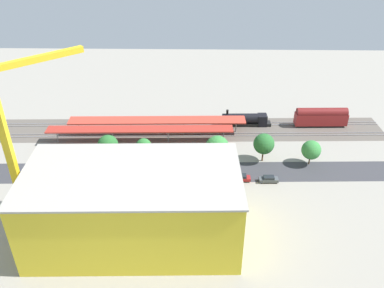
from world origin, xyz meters
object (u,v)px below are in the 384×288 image
Objects in this scene: platform_canopy_near at (140,129)px; street_tree_3 at (311,150)px; locomotive at (246,120)px; box_truck_1 at (182,183)px; parked_car_1 at (241,178)px; parked_car_2 at (215,178)px; street_tree_4 at (264,144)px; street_tree_1 at (144,146)px; traffic_light at (209,150)px; parked_car_3 at (187,178)px; construction_building at (134,207)px; passenger_coach at (321,117)px; box_truck_2 at (90,185)px; box_truck_0 at (176,184)px; street_tree_2 at (108,145)px; parked_car_0 at (269,179)px; tower_crane at (14,138)px; platform_canopy_far at (157,120)px; street_tree_0 at (217,148)px.

platform_canopy_near is 47.64m from street_tree_3.
box_truck_1 is at bearing 60.37° from locomotive.
parked_car_1 is 1.14× the size of parked_car_2.
locomotive is 20.58m from street_tree_4.
street_tree_1 is at bearing -22.01° from parked_car_2.
parked_car_3 is at bearing 55.33° from traffic_light.
construction_building is at bearing 93.23° from street_tree_1.
parked_car_2 is (33.73, 29.46, -2.44)m from passenger_coach.
street_tree_4 reaches higher than box_truck_1.
parked_car_2 is at bearing -171.55° from box_truck_2.
locomotive is at bearing -121.31° from box_truck_0.
box_truck_2 is at bearing 45.46° from street_tree_1.
street_tree_3 is at bearing -179.74° from street_tree_2.
street_tree_1 reaches higher than parked_car_0.
tower_crane reaches higher than street_tree_4.
parked_car_2 reaches higher than parked_car_1.
parked_car_0 is 33.21m from street_tree_1.
parked_car_2 is (6.59, 0.14, 0.01)m from parked_car_1.
passenger_coach is 3.44× the size of parked_car_3.
street_tree_4 reaches higher than platform_canopy_far.
street_tree_4 is (-2.40, 20.16, 3.39)m from locomotive.
street_tree_1 is (31.96, -7.76, 4.59)m from parked_car_0.
passenger_coach reaches higher than box_truck_0.
passenger_coach is at bearing -143.91° from parked_car_3.
box_truck_0 is at bearing -178.65° from box_truck_2.
parked_car_2 is at bearing 35.29° from street_tree_4.
street_tree_4 is (20.59, 20.16, 2.10)m from passenger_coach.
box_truck_0 is (16.21, 4.15, 0.89)m from parked_car_1.
parked_car_3 is at bearing -0.23° from parked_car_0.
platform_canopy_near is 38.70m from construction_building.
box_truck_1 is at bearing 150.45° from street_tree_2.
parked_car_3 is (40.69, 29.66, -2.45)m from passenger_coach.
passenger_coach is at bearing -142.33° from box_truck_0.
box_truck_1 is 1.37× the size of street_tree_3.
box_truck_1 is 1.53× the size of traffic_light.
parked_car_0 is 0.52× the size of box_truck_2.
street_tree_0 is at bearing 0.41° from street_tree_3.
traffic_light is at bearing -43.78° from parked_car_1.
box_truck_0 is 1.64m from box_truck_1.
street_tree_1 is 43.97m from street_tree_3.
street_tree_1 is at bearing -33.63° from parked_car_3.
parked_car_3 is at bearing 59.17° from locomotive.
street_tree_0 reaches higher than box_truck_2.
parked_car_2 is at bearing 124.19° from platform_canopy_far.
street_tree_0 is at bearing 6.99° from street_tree_4.
locomotive is 3.67× the size of parked_car_2.
platform_canopy_near is 42.31m from tower_crane.
parked_car_0 is 36.86m from construction_building.
parked_car_0 is 0.69× the size of street_tree_3.
street_tree_0 is 19.30m from street_tree_1.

